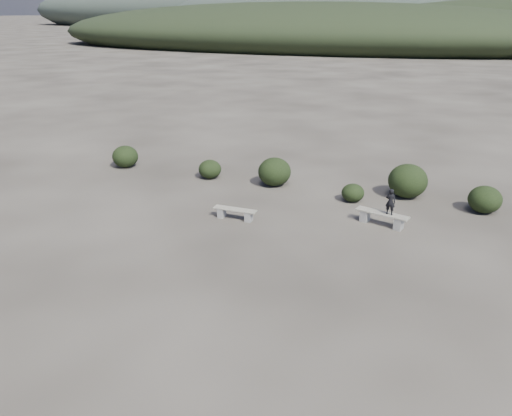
% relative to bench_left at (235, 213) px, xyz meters
% --- Properties ---
extents(ground, '(1200.00, 1200.00, 0.00)m').
position_rel_bench_left_xyz_m(ground, '(1.29, -4.79, -0.24)').
color(ground, '#2B2721').
rests_on(ground, ground).
extents(bench_left, '(1.61, 0.36, 0.40)m').
position_rel_bench_left_xyz_m(bench_left, '(0.00, 0.00, 0.00)').
color(bench_left, gray).
rests_on(bench_left, ground).
extents(bench_right, '(1.91, 0.82, 0.47)m').
position_rel_bench_left_xyz_m(bench_right, '(5.02, 1.41, 0.04)').
color(bench_right, gray).
rests_on(bench_right, ground).
extents(seated_person, '(0.37, 0.27, 0.93)m').
position_rel_bench_left_xyz_m(seated_person, '(5.26, 1.35, 0.69)').
color(seated_person, black).
rests_on(seated_person, bench_right).
extents(shrub_a, '(1.02, 1.02, 0.84)m').
position_rel_bench_left_xyz_m(shrub_a, '(-2.98, 3.95, 0.17)').
color(shrub_a, black).
rests_on(shrub_a, ground).
extents(shrub_b, '(1.41, 1.41, 1.21)m').
position_rel_bench_left_xyz_m(shrub_b, '(0.05, 4.09, 0.36)').
color(shrub_b, black).
rests_on(shrub_b, ground).
extents(shrub_c, '(0.89, 0.89, 0.71)m').
position_rel_bench_left_xyz_m(shrub_c, '(3.60, 3.38, 0.11)').
color(shrub_c, black).
rests_on(shrub_c, ground).
extents(shrub_d, '(1.56, 1.56, 1.36)m').
position_rel_bench_left_xyz_m(shrub_d, '(5.53, 4.69, 0.44)').
color(shrub_d, black).
rests_on(shrub_d, ground).
extents(shrub_e, '(1.21, 1.21, 1.01)m').
position_rel_bench_left_xyz_m(shrub_e, '(8.40, 4.06, 0.26)').
color(shrub_e, black).
rests_on(shrub_e, ground).
extents(shrub_f, '(1.22, 1.22, 1.04)m').
position_rel_bench_left_xyz_m(shrub_f, '(-7.54, 4.00, 0.28)').
color(shrub_f, black).
rests_on(shrub_f, ground).
extents(mountain_ridges, '(500.00, 400.00, 56.00)m').
position_rel_bench_left_xyz_m(mountain_ridges, '(-6.19, 334.27, 10.59)').
color(mountain_ridges, black).
rests_on(mountain_ridges, ground).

